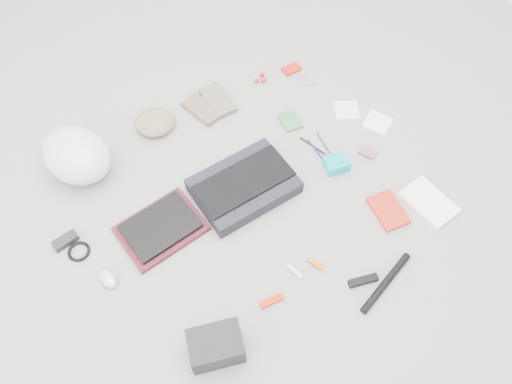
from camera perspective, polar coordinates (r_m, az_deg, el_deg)
ground_plane at (r=2.20m, az=0.00°, el=-0.70°), size 4.00×4.00×0.00m
messenger_bag at (r=2.19m, az=-1.39°, el=0.69°), size 0.45×0.33×0.07m
bag_flap at (r=2.16m, az=-1.41°, el=1.29°), size 0.43×0.22×0.01m
laptop_sleeve at (r=2.15m, az=-10.79°, el=-4.15°), size 0.34×0.26×0.02m
laptop at (r=2.13m, az=-10.88°, el=-3.88°), size 0.29×0.21×0.02m
bike_helmet at (r=2.34m, az=-19.80°, el=3.97°), size 0.35×0.39×0.20m
beanie at (r=2.46m, az=-11.47°, el=7.84°), size 0.25×0.24×0.07m
mitten_left at (r=2.50m, az=-6.21°, el=9.36°), size 0.13×0.21×0.03m
mitten_right at (r=2.54m, az=-4.43°, el=10.40°), size 0.13×0.22×0.03m
power_brick at (r=2.23m, az=-20.95°, el=-5.22°), size 0.11×0.05×0.03m
cable_coil at (r=2.19m, az=-19.58°, el=-6.42°), size 0.10×0.10×0.01m
mouse at (r=2.09m, az=-16.56°, el=-9.46°), size 0.06×0.10×0.04m
camera_bag at (r=1.88m, az=-4.60°, el=-17.15°), size 0.23×0.20×0.13m
multitool at (r=1.99m, az=1.81°, el=-12.32°), size 0.10×0.05×0.01m
toiletry_tube_white at (r=2.03m, az=4.50°, el=-9.04°), size 0.03×0.07×0.02m
toiletry_tube_orange at (r=2.05m, az=6.82°, el=-8.13°), size 0.04×0.08×0.02m
u_lock at (r=2.05m, az=12.14°, el=-9.86°), size 0.12×0.07×0.02m
bike_pump at (r=2.07m, az=14.62°, el=-9.99°), size 0.32×0.09×0.03m
book_red at (r=2.23m, az=14.86°, el=-2.04°), size 0.16×0.20×0.02m
book_white at (r=2.30m, az=19.15°, el=-1.14°), size 0.15×0.23×0.02m
notepad at (r=2.46m, az=3.89°, el=8.12°), size 0.12×0.14×0.01m
pen_blue at (r=2.36m, az=6.97°, el=4.64°), size 0.03×0.15×0.01m
pen_black at (r=2.37m, az=6.52°, el=5.24°), size 0.04×0.15×0.01m
pen_navy at (r=2.39m, az=7.71°, el=5.58°), size 0.04×0.14×0.01m
accordion_wallet at (r=2.30m, az=9.16°, el=3.19°), size 0.13×0.11×0.05m
card_deck at (r=2.39m, az=12.63°, el=4.45°), size 0.08×0.09×0.01m
napkin_top at (r=2.54m, az=10.34°, el=9.19°), size 0.16×0.16×0.01m
napkin_bottom at (r=2.52m, az=13.75°, el=7.72°), size 0.16×0.16×0.01m
lollipop_a at (r=2.63m, az=0.03°, el=12.62°), size 0.03×0.03×0.03m
lollipop_b at (r=2.63m, az=0.84°, el=12.67°), size 0.04×0.04×0.03m
lollipop_c at (r=2.66m, az=0.66°, el=13.25°), size 0.03×0.03×0.02m
altoids_tin at (r=2.70m, az=4.07°, el=13.84°), size 0.10×0.06×0.02m
stamp_sheet at (r=2.65m, az=5.85°, el=12.51°), size 0.06×0.07×0.00m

